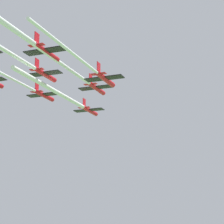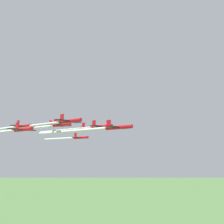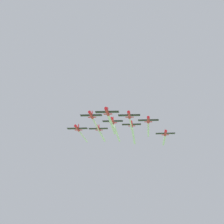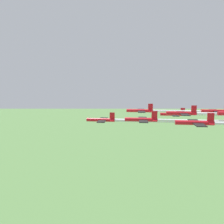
{
  "view_description": "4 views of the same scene",
  "coord_description": "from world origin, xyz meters",
  "px_view_note": "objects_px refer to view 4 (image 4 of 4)",
  "views": [
    {
      "loc": [
        -143.71,
        112.78,
        90.24
      ],
      "look_at": [
        -66.03,
        -11.94,
        126.76
      ],
      "focal_mm": 70.0,
      "sensor_mm": 36.0,
      "label": 1
    },
    {
      "loc": [
        -113.75,
        -63.32,
        118.51
      ],
      "look_at": [
        -60.42,
        -3.93,
        132.96
      ],
      "focal_mm": 35.0,
      "sensor_mm": 36.0,
      "label": 2
    },
    {
      "loc": [
        -7.82,
        -186.61,
        78.13
      ],
      "look_at": [
        -57.0,
        -9.48,
        125.98
      ],
      "focal_mm": 70.0,
      "sensor_mm": 36.0,
      "label": 3
    },
    {
      "loc": [
        20.51,
        21.51,
        143.95
      ],
      "look_at": [
        -58.85,
        -2.02,
        130.61
      ],
      "focal_mm": 35.0,
      "sensor_mm": 36.0,
      "label": 4
    }
  ],
  "objects_px": {
    "jet_0": "(102,120)",
    "jet_8": "(216,111)",
    "jet_5": "(173,114)",
    "jet_1": "(142,119)",
    "jet_2": "(141,111)",
    "jet_4": "(182,113)",
    "jet_3": "(196,123)"
  },
  "relations": [
    {
      "from": "jet_0",
      "to": "jet_4",
      "type": "distance_m",
      "value": 31.34
    },
    {
      "from": "jet_2",
      "to": "jet_1",
      "type": "bearing_deg",
      "value": -180.0
    },
    {
      "from": "jet_2",
      "to": "jet_3",
      "type": "bearing_deg",
      "value": -150.46
    },
    {
      "from": "jet_0",
      "to": "jet_8",
      "type": "distance_m",
      "value": 47.73
    },
    {
      "from": "jet_1",
      "to": "jet_4",
      "type": "distance_m",
      "value": 18.11
    },
    {
      "from": "jet_1",
      "to": "jet_3",
      "type": "bearing_deg",
      "value": -120.47
    },
    {
      "from": "jet_1",
      "to": "jet_2",
      "type": "xyz_separation_m",
      "value": [
        -18.01,
        -3.46,
        0.34
      ]
    },
    {
      "from": "jet_5",
      "to": "jet_0",
      "type": "bearing_deg",
      "value": 120.47
    },
    {
      "from": "jet_0",
      "to": "jet_4",
      "type": "bearing_deg",
      "value": -90.0
    },
    {
      "from": "jet_1",
      "to": "jet_2",
      "type": "height_order",
      "value": "jet_2"
    },
    {
      "from": "jet_4",
      "to": "jet_3",
      "type": "bearing_deg",
      "value": -180.0
    },
    {
      "from": "jet_0",
      "to": "jet_8",
      "type": "height_order",
      "value": "jet_8"
    },
    {
      "from": "jet_2",
      "to": "jet_3",
      "type": "relative_size",
      "value": 1.0
    },
    {
      "from": "jet_0",
      "to": "jet_5",
      "type": "bearing_deg",
      "value": -59.53
    },
    {
      "from": "jet_4",
      "to": "jet_1",
      "type": "bearing_deg",
      "value": 120.47
    },
    {
      "from": "jet_1",
      "to": "jet_2",
      "type": "bearing_deg",
      "value": 0.0
    },
    {
      "from": "jet_4",
      "to": "jet_5",
      "type": "relative_size",
      "value": 1.0
    },
    {
      "from": "jet_0",
      "to": "jet_1",
      "type": "height_order",
      "value": "jet_1"
    },
    {
      "from": "jet_3",
      "to": "jet_5",
      "type": "bearing_deg",
      "value": 0.0
    },
    {
      "from": "jet_0",
      "to": "jet_1",
      "type": "distance_m",
      "value": 18.22
    },
    {
      "from": "jet_4",
      "to": "jet_8",
      "type": "xyz_separation_m",
      "value": [
        -11.95,
        13.58,
        -0.36
      ]
    },
    {
      "from": "jet_1",
      "to": "jet_5",
      "type": "xyz_separation_m",
      "value": [
        -29.95,
        10.11,
        -2.57
      ]
    },
    {
      "from": "jet_1",
      "to": "jet_4",
      "type": "bearing_deg",
      "value": -59.53
    },
    {
      "from": "jet_0",
      "to": "jet_4",
      "type": "height_order",
      "value": "jet_4"
    },
    {
      "from": "jet_0",
      "to": "jet_2",
      "type": "distance_m",
      "value": 18.26
    },
    {
      "from": "jet_2",
      "to": "jet_4",
      "type": "height_order",
      "value": "jet_4"
    },
    {
      "from": "jet_0",
      "to": "jet_4",
      "type": "xyz_separation_m",
      "value": [
        -5.89,
        30.61,
        3.19
      ]
    },
    {
      "from": "jet_0",
      "to": "jet_8",
      "type": "relative_size",
      "value": 1.0
    },
    {
      "from": "jet_2",
      "to": "jet_4",
      "type": "xyz_separation_m",
      "value": [
        6.06,
        17.04,
        0.63
      ]
    },
    {
      "from": "jet_1",
      "to": "jet_4",
      "type": "xyz_separation_m",
      "value": [
        -11.95,
        13.58,
        0.97
      ]
    },
    {
      "from": "jet_8",
      "to": "jet_1",
      "type": "bearing_deg",
      "value": 120.47
    },
    {
      "from": "jet_0",
      "to": "jet_2",
      "type": "relative_size",
      "value": 1.0
    }
  ]
}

